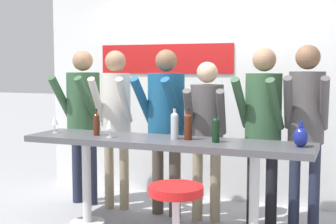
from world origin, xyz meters
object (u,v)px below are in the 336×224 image
wine_bottle_1 (216,129)px  wine_glass_1 (55,121)px  wine_glass_0 (109,125)px  wine_bottle_2 (188,125)px  wine_bottle_3 (96,123)px  decorative_vase (301,137)px  person_left (116,110)px  person_center_right (263,116)px  person_right (306,115)px  bar_stool (176,214)px  person_far_left (83,110)px  person_center_left (166,114)px  person_center (207,123)px  tasting_table (165,152)px  wine_bottle_0 (175,124)px

wine_bottle_1 → wine_glass_1: bearing=-179.1°
wine_glass_1 → wine_glass_0: bearing=-5.6°
wine_bottle_2 → wine_bottle_3: size_ratio=1.10×
wine_glass_1 → decorative_vase: 2.45m
wine_glass_1 → person_left: bearing=57.6°
person_center_right → person_right: bearing=10.4°
bar_stool → person_far_left: size_ratio=0.39×
wine_glass_1 → wine_bottle_1: bearing=0.9°
person_center_left → person_center: person_center_left is taller
bar_stool → wine_bottle_3: size_ratio=2.59×
person_far_left → wine_bottle_3: bearing=-43.9°
person_center_left → person_center_right: size_ratio=1.00×
bar_stool → person_center_right: 1.55m
tasting_table → wine_bottle_3: (-0.72, -0.03, 0.25)m
person_center_right → person_center_left: bearing=-169.1°
wine_bottle_0 → wine_bottle_2: bearing=-0.6°
person_center → wine_glass_1: bearing=-167.8°
person_far_left → wine_bottle_0: bearing=-17.7°
tasting_table → wine_glass_1: (-1.21, -0.04, 0.25)m
person_far_left → decorative_vase: (2.52, -0.60, -0.10)m
wine_bottle_1 → decorative_vase: (0.74, 0.03, -0.04)m
person_far_left → wine_glass_0: size_ratio=10.20×
person_left → person_center_right: person_center_right is taller
wine_bottle_3 → decorative_vase: 1.97m
person_left → wine_bottle_3: (0.10, -0.60, -0.07)m
bar_stool → person_center_right: person_center_right is taller
person_left → wine_glass_1: bearing=-130.3°
wine_bottle_0 → wine_glass_1: 1.30m
person_center_left → person_right: bearing=11.5°
person_center_left → wine_bottle_1: person_center_left is taller
person_left → wine_glass_0: bearing=-74.8°
bar_stool → wine_glass_0: 1.27m
bar_stool → wine_bottle_2: bearing=102.2°
tasting_table → wine_bottle_3: 0.76m
wine_bottle_1 → wine_bottle_0: bearing=173.0°
bar_stool → person_center_right: bearing=72.2°
person_center_right → person_right: person_right is taller
wine_bottle_3 → person_right: bearing=17.9°
person_center_left → tasting_table: bearing=-59.5°
wine_bottle_0 → wine_bottle_1: wine_bottle_0 is taller
person_right → wine_bottle_3: size_ratio=6.81×
wine_bottle_2 → decorative_vase: size_ratio=1.34×
bar_stool → decorative_vase: size_ratio=3.16×
person_center_left → decorative_vase: (1.46, -0.55, -0.09)m
person_right → wine_bottle_3: person_right is taller
person_center_left → person_center: size_ratio=1.08×
wine_glass_0 → wine_bottle_1: bearing=5.1°
person_center → wine_bottle_3: (-0.97, -0.57, 0.02)m
person_left → wine_bottle_2: (1.04, -0.53, -0.06)m
person_left → wine_glass_0: size_ratio=10.15×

